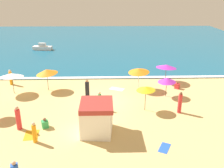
# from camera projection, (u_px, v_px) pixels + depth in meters

# --- Properties ---
(ground_plane) EXTENTS (60.00, 60.00, 0.00)m
(ground_plane) POSITION_uv_depth(u_px,v_px,m) (103.00, 101.00, 23.42)
(ground_plane) COLOR #D8B775
(ocean_water) EXTENTS (60.00, 44.00, 0.10)m
(ocean_water) POSITION_uv_depth(u_px,v_px,m) (104.00, 42.00, 49.57)
(ocean_water) COLOR #196084
(ocean_water) RESTS_ON ground_plane
(wave_breaker_foam) EXTENTS (57.00, 0.70, 0.01)m
(wave_breaker_foam) POSITION_uv_depth(u_px,v_px,m) (103.00, 77.00, 29.27)
(wave_breaker_foam) COLOR white
(wave_breaker_foam) RESTS_ON ocean_water
(lifeguard_cabana) EXTENTS (2.33, 2.57, 2.37)m
(lifeguard_cabana) POSITION_uv_depth(u_px,v_px,m) (97.00, 117.00, 17.81)
(lifeguard_cabana) COLOR white
(lifeguard_cabana) RESTS_ON ground_plane
(beach_umbrella_0) EXTENTS (2.32, 2.32, 1.96)m
(beach_umbrella_0) POSITION_uv_depth(u_px,v_px,m) (167.00, 80.00, 23.82)
(beach_umbrella_0) COLOR #4C3823
(beach_umbrella_0) RESTS_ON ground_plane
(beach_umbrella_1) EXTENTS (2.57, 2.59, 2.21)m
(beach_umbrella_1) POSITION_uv_depth(u_px,v_px,m) (12.00, 75.00, 24.41)
(beach_umbrella_1) COLOR #4C3823
(beach_umbrella_1) RESTS_ON ground_plane
(beach_umbrella_2) EXTENTS (3.22, 3.22, 2.10)m
(beach_umbrella_2) POSITION_uv_depth(u_px,v_px,m) (166.00, 66.00, 27.54)
(beach_umbrella_2) COLOR #4C3823
(beach_umbrella_2) RESTS_ON ground_plane
(beach_umbrella_5) EXTENTS (3.07, 3.07, 2.35)m
(beach_umbrella_5) POSITION_uv_depth(u_px,v_px,m) (139.00, 70.00, 25.40)
(beach_umbrella_5) COLOR silver
(beach_umbrella_5) RESTS_ON ground_plane
(beach_umbrella_7) EXTENTS (1.99, 1.98, 2.21)m
(beach_umbrella_7) POSITION_uv_depth(u_px,v_px,m) (146.00, 88.00, 20.93)
(beach_umbrella_7) COLOR #4C3823
(beach_umbrella_7) RESTS_ON ground_plane
(beach_umbrella_8) EXTENTS (2.80, 2.77, 2.34)m
(beach_umbrella_8) POSITION_uv_depth(u_px,v_px,m) (47.00, 72.00, 25.24)
(beach_umbrella_8) COLOR #4C3823
(beach_umbrella_8) RESTS_ON ground_plane
(beachgoer_0) EXTENTS (0.48, 0.48, 0.80)m
(beachgoer_0) POSITION_uv_depth(u_px,v_px,m) (14.00, 168.00, 14.07)
(beachgoer_0) COLOR blue
(beachgoer_0) RESTS_ON ground_plane
(beachgoer_2) EXTENTS (0.62, 0.62, 0.76)m
(beachgoer_2) POSITION_uv_depth(u_px,v_px,m) (177.00, 86.00, 26.18)
(beachgoer_2) COLOR red
(beachgoer_2) RESTS_ON ground_plane
(beachgoer_5) EXTENTS (0.56, 0.56, 1.88)m
(beachgoer_5) POSITION_uv_depth(u_px,v_px,m) (87.00, 90.00, 23.64)
(beachgoer_5) COLOR black
(beachgoer_5) RESTS_ON ground_plane
(beachgoer_7) EXTENTS (0.44, 0.44, 1.88)m
(beachgoer_7) POSITION_uv_depth(u_px,v_px,m) (180.00, 103.00, 20.84)
(beachgoer_7) COLOR red
(beachgoer_7) RESTS_ON ground_plane
(beachgoer_8) EXTENTS (0.63, 0.63, 0.80)m
(beachgoer_8) POSITION_uv_depth(u_px,v_px,m) (45.00, 124.00, 18.76)
(beachgoer_8) COLOR green
(beachgoer_8) RESTS_ON ground_plane
(beachgoer_9) EXTENTS (0.52, 0.52, 1.88)m
(beachgoer_9) POSITION_uv_depth(u_px,v_px,m) (18.00, 119.00, 18.34)
(beachgoer_9) COLOR red
(beachgoer_9) RESTS_ON ground_plane
(beachgoer_10) EXTENTS (0.42, 0.42, 1.53)m
(beachgoer_10) POSITION_uv_depth(u_px,v_px,m) (34.00, 133.00, 16.81)
(beachgoer_10) COLOR orange
(beachgoer_10) RESTS_ON ground_plane
(beachgoer_11) EXTENTS (0.38, 0.38, 1.60)m
(beachgoer_11) POSITION_uv_depth(u_px,v_px,m) (100.00, 101.00, 21.53)
(beachgoer_11) COLOR green
(beachgoer_11) RESTS_ON ground_plane
(beachgoer_12) EXTENTS (0.45, 0.45, 1.69)m
(beachgoer_12) POSITION_uv_depth(u_px,v_px,m) (11.00, 78.00, 27.12)
(beachgoer_12) COLOR orange
(beachgoer_12) RESTS_ON ground_plane
(beach_towel_0) EXTENTS (1.13, 1.46, 0.01)m
(beach_towel_0) POSITION_uv_depth(u_px,v_px,m) (31.00, 135.00, 17.86)
(beach_towel_0) COLOR orange
(beach_towel_0) RESTS_ON ground_plane
(beach_towel_2) EXTENTS (1.70, 1.39, 0.01)m
(beach_towel_2) POSITION_uv_depth(u_px,v_px,m) (117.00, 89.00, 26.14)
(beach_towel_2) COLOR white
(beach_towel_2) RESTS_ON ground_plane
(beach_towel_3) EXTENTS (1.09, 1.35, 0.01)m
(beach_towel_3) POSITION_uv_depth(u_px,v_px,m) (164.00, 148.00, 16.42)
(beach_towel_3) COLOR blue
(beach_towel_3) RESTS_ON ground_plane
(small_boat_0) EXTENTS (3.39, 1.60, 1.17)m
(small_boat_0) POSITION_uv_depth(u_px,v_px,m) (42.00, 47.00, 42.54)
(small_boat_0) COLOR white
(small_boat_0) RESTS_ON ocean_water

